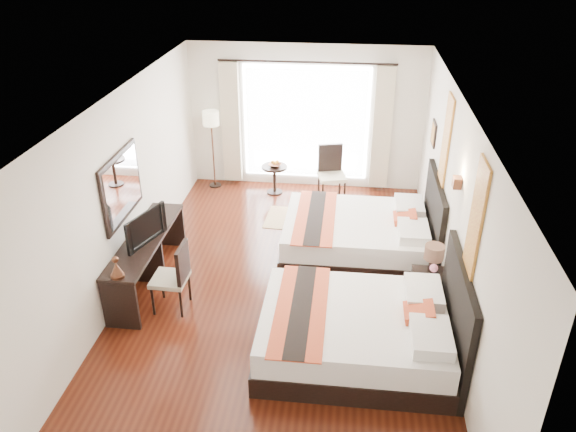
# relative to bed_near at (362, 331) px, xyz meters

# --- Properties ---
(floor) EXTENTS (4.50, 7.50, 0.01)m
(floor) POSITION_rel_bed_near_xyz_m (-1.13, 1.19, -0.35)
(floor) COLOR #39130A
(floor) RESTS_ON ground
(ceiling) EXTENTS (4.50, 7.50, 0.02)m
(ceiling) POSITION_rel_bed_near_xyz_m (-1.13, 1.19, 2.45)
(ceiling) COLOR white
(ceiling) RESTS_ON wall_headboard
(wall_headboard) EXTENTS (0.01, 7.50, 2.80)m
(wall_headboard) POSITION_rel_bed_near_xyz_m (1.12, 1.19, 1.06)
(wall_headboard) COLOR silver
(wall_headboard) RESTS_ON floor
(wall_desk) EXTENTS (0.01, 7.50, 2.80)m
(wall_desk) POSITION_rel_bed_near_xyz_m (-3.37, 1.19, 1.06)
(wall_desk) COLOR silver
(wall_desk) RESTS_ON floor
(wall_window) EXTENTS (4.50, 0.01, 2.80)m
(wall_window) POSITION_rel_bed_near_xyz_m (-1.13, 4.94, 1.06)
(wall_window) COLOR silver
(wall_window) RESTS_ON floor
(wall_entry) EXTENTS (4.50, 0.01, 2.80)m
(wall_entry) POSITION_rel_bed_near_xyz_m (-1.13, -2.55, 1.06)
(wall_entry) COLOR silver
(wall_entry) RESTS_ON floor
(window_glass) EXTENTS (2.40, 0.02, 2.20)m
(window_glass) POSITION_rel_bed_near_xyz_m (-1.13, 4.92, 0.96)
(window_glass) COLOR white
(window_glass) RESTS_ON wall_window
(sheer_curtain) EXTENTS (2.30, 0.02, 2.10)m
(sheer_curtain) POSITION_rel_bed_near_xyz_m (-1.13, 4.86, 0.96)
(sheer_curtain) COLOR white
(sheer_curtain) RESTS_ON wall_window
(drape_left) EXTENTS (0.35, 0.14, 2.35)m
(drape_left) POSITION_rel_bed_near_xyz_m (-2.58, 4.82, 0.94)
(drape_left) COLOR #BFAE94
(drape_left) RESTS_ON floor
(drape_right) EXTENTS (0.35, 0.14, 2.35)m
(drape_right) POSITION_rel_bed_near_xyz_m (0.32, 4.82, 0.94)
(drape_right) COLOR #BFAE94
(drape_right) RESTS_ON floor
(art_panel_near) EXTENTS (0.03, 0.50, 1.35)m
(art_panel_near) POSITION_rel_bed_near_xyz_m (1.10, 0.00, 1.61)
(art_panel_near) COLOR maroon
(art_panel_near) RESTS_ON wall_headboard
(art_panel_far) EXTENTS (0.03, 0.50, 1.35)m
(art_panel_far) POSITION_rel_bed_near_xyz_m (1.10, 2.39, 1.61)
(art_panel_far) COLOR maroon
(art_panel_far) RESTS_ON wall_headboard
(wall_sconce) EXTENTS (0.10, 0.14, 0.14)m
(wall_sconce) POSITION_rel_bed_near_xyz_m (1.06, 1.04, 1.58)
(wall_sconce) COLOR #4F2C1C
(wall_sconce) RESTS_ON wall_headboard
(mirror_frame) EXTENTS (0.04, 1.25, 0.95)m
(mirror_frame) POSITION_rel_bed_near_xyz_m (-3.35, 1.22, 1.21)
(mirror_frame) COLOR black
(mirror_frame) RESTS_ON wall_desk
(mirror_glass) EXTENTS (0.01, 1.12, 0.82)m
(mirror_glass) POSITION_rel_bed_near_xyz_m (-3.32, 1.22, 1.21)
(mirror_glass) COLOR white
(mirror_glass) RESTS_ON mirror_frame
(bed_near) EXTENTS (2.37, 1.85, 1.34)m
(bed_near) POSITION_rel_bed_near_xyz_m (0.00, 0.00, 0.00)
(bed_near) COLOR black
(bed_near) RESTS_ON floor
(bed_far) EXTENTS (2.36, 1.84, 1.33)m
(bed_far) POSITION_rel_bed_near_xyz_m (0.00, 2.39, -0.00)
(bed_far) COLOR black
(bed_far) RESTS_ON floor
(nightstand) EXTENTS (0.44, 0.54, 0.52)m
(nightstand) POSITION_rel_bed_near_xyz_m (0.90, 1.04, -0.08)
(nightstand) COLOR black
(nightstand) RESTS_ON floor
(table_lamp) EXTENTS (0.27, 0.27, 0.42)m
(table_lamp) POSITION_rel_bed_near_xyz_m (0.94, 1.18, 0.44)
(table_lamp) COLOR black
(table_lamp) RESTS_ON nightstand
(vase) EXTENTS (0.15, 0.15, 0.15)m
(vase) POSITION_rel_bed_near_xyz_m (0.92, 0.93, 0.23)
(vase) COLOR black
(vase) RESTS_ON nightstand
(console_desk) EXTENTS (0.50, 2.20, 0.76)m
(console_desk) POSITION_rel_bed_near_xyz_m (-3.12, 1.22, 0.03)
(console_desk) COLOR black
(console_desk) RESTS_ON floor
(television) EXTENTS (0.38, 0.81, 0.47)m
(television) POSITION_rel_bed_near_xyz_m (-3.10, 1.13, 0.65)
(television) COLOR black
(television) RESTS_ON console_desk
(bronze_figurine) EXTENTS (0.20, 0.20, 0.27)m
(bronze_figurine) POSITION_rel_bed_near_xyz_m (-3.12, 0.22, 0.54)
(bronze_figurine) COLOR #4F2C1C
(bronze_figurine) RESTS_ON console_desk
(desk_chair) EXTENTS (0.48, 0.48, 1.00)m
(desk_chair) POSITION_rel_bed_near_xyz_m (-2.58, 0.65, -0.04)
(desk_chair) COLOR #BDAF91
(desk_chair) RESTS_ON floor
(floor_lamp) EXTENTS (0.31, 0.31, 1.56)m
(floor_lamp) POSITION_rel_bed_near_xyz_m (-2.92, 4.64, 0.97)
(floor_lamp) COLOR black
(floor_lamp) RESTS_ON floor
(side_table) EXTENTS (0.49, 0.49, 0.57)m
(side_table) POSITION_rel_bed_near_xyz_m (-1.69, 4.47, -0.06)
(side_table) COLOR black
(side_table) RESTS_ON floor
(fruit_bowl) EXTENTS (0.30, 0.30, 0.06)m
(fruit_bowl) POSITION_rel_bed_near_xyz_m (-1.67, 4.44, 0.25)
(fruit_bowl) COLOR #4B301A
(fruit_bowl) RESTS_ON side_table
(window_chair) EXTENTS (0.60, 0.60, 1.06)m
(window_chair) POSITION_rel_bed_near_xyz_m (-0.57, 4.29, -0.02)
(window_chair) COLOR #BDAF91
(window_chair) RESTS_ON floor
(jute_rug) EXTENTS (1.30, 0.92, 0.01)m
(jute_rug) POSITION_rel_bed_near_xyz_m (-1.06, 3.42, -0.34)
(jute_rug) COLOR tan
(jute_rug) RESTS_ON floor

